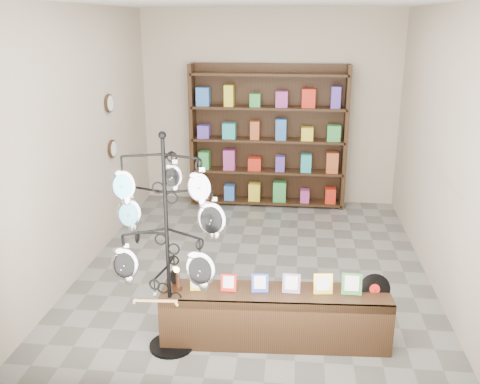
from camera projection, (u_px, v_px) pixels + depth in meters
The scene contains 6 objects.
ground at pixel (255, 265), 6.46m from camera, with size 5.00×5.00×0.00m, color slate.
room_envelope at pixel (257, 112), 5.89m from camera, with size 5.00×5.00×5.00m.
display_tree at pixel (167, 229), 4.49m from camera, with size 1.02×0.83×1.98m.
front_shelf at pixel (275, 316), 4.85m from camera, with size 2.07×0.53×0.72m.
back_shelving at pixel (268, 141), 8.32m from camera, with size 2.42×0.36×2.20m.
wall_clocks at pixel (111, 126), 6.96m from camera, with size 0.03×0.24×0.84m.
Camera 1 is at (0.46, -5.86, 2.82)m, focal length 40.00 mm.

